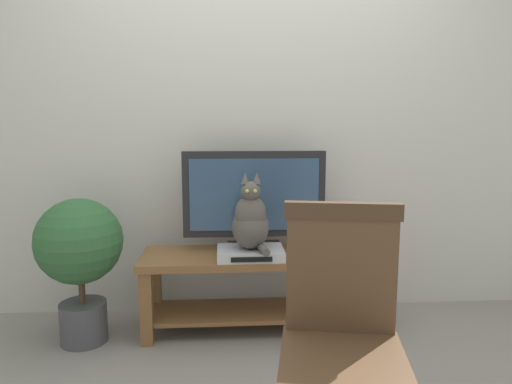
{
  "coord_description": "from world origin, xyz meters",
  "views": [
    {
      "loc": [
        -0.17,
        -2.19,
        1.24
      ],
      "look_at": [
        0.0,
        0.4,
        0.84
      ],
      "focal_mm": 32.44,
      "sensor_mm": 36.0,
      "label": 1
    }
  ],
  "objects_px": {
    "tv_stand": "(255,277)",
    "wooden_chair": "(342,325)",
    "cat": "(251,221)",
    "media_box": "(250,253)",
    "potted_plant": "(80,252)",
    "tv": "(254,198)",
    "book_stack": "(340,243)"
  },
  "relations": [
    {
      "from": "tv_stand",
      "to": "wooden_chair",
      "type": "relative_size",
      "value": 1.39
    },
    {
      "from": "tv_stand",
      "to": "cat",
      "type": "distance_m",
      "value": 0.38
    },
    {
      "from": "media_box",
      "to": "potted_plant",
      "type": "distance_m",
      "value": 0.95
    },
    {
      "from": "tv",
      "to": "cat",
      "type": "xyz_separation_m",
      "value": [
        -0.03,
        -0.19,
        -0.1
      ]
    },
    {
      "from": "tv",
      "to": "media_box",
      "type": "relative_size",
      "value": 2.26
    },
    {
      "from": "tv_stand",
      "to": "media_box",
      "type": "xyz_separation_m",
      "value": [
        -0.03,
        -0.09,
        0.17
      ]
    },
    {
      "from": "wooden_chair",
      "to": "book_stack",
      "type": "height_order",
      "value": "wooden_chair"
    },
    {
      "from": "potted_plant",
      "to": "tv",
      "type": "bearing_deg",
      "value": 11.54
    },
    {
      "from": "tv_stand",
      "to": "cat",
      "type": "bearing_deg",
      "value": -108.61
    },
    {
      "from": "tv_stand",
      "to": "media_box",
      "type": "height_order",
      "value": "media_box"
    },
    {
      "from": "tv_stand",
      "to": "book_stack",
      "type": "bearing_deg",
      "value": -1.93
    },
    {
      "from": "media_box",
      "to": "wooden_chair",
      "type": "bearing_deg",
      "value": -77.06
    },
    {
      "from": "tv_stand",
      "to": "book_stack",
      "type": "xyz_separation_m",
      "value": [
        0.5,
        -0.02,
        0.2
      ]
    },
    {
      "from": "cat",
      "to": "wooden_chair",
      "type": "xyz_separation_m",
      "value": [
        0.25,
        -1.08,
        -0.13
      ]
    },
    {
      "from": "book_stack",
      "to": "potted_plant",
      "type": "distance_m",
      "value": 1.49
    },
    {
      "from": "tv",
      "to": "media_box",
      "type": "xyz_separation_m",
      "value": [
        -0.03,
        -0.18,
        -0.29
      ]
    },
    {
      "from": "tv_stand",
      "to": "cat",
      "type": "relative_size",
      "value": 3.05
    },
    {
      "from": "media_box",
      "to": "wooden_chair",
      "type": "height_order",
      "value": "wooden_chair"
    },
    {
      "from": "media_box",
      "to": "book_stack",
      "type": "relative_size",
      "value": 1.47
    },
    {
      "from": "cat",
      "to": "tv_stand",
      "type": "bearing_deg",
      "value": 71.39
    },
    {
      "from": "book_stack",
      "to": "tv",
      "type": "bearing_deg",
      "value": 167.6
    },
    {
      "from": "media_box",
      "to": "cat",
      "type": "xyz_separation_m",
      "value": [
        0.0,
        -0.01,
        0.19
      ]
    },
    {
      "from": "tv",
      "to": "cat",
      "type": "distance_m",
      "value": 0.22
    },
    {
      "from": "tv",
      "to": "book_stack",
      "type": "xyz_separation_m",
      "value": [
        0.5,
        -0.11,
        -0.26
      ]
    },
    {
      "from": "wooden_chair",
      "to": "media_box",
      "type": "bearing_deg",
      "value": 102.94
    },
    {
      "from": "tv",
      "to": "media_box",
      "type": "height_order",
      "value": "tv"
    },
    {
      "from": "tv",
      "to": "wooden_chair",
      "type": "xyz_separation_m",
      "value": [
        0.22,
        -1.28,
        -0.23
      ]
    },
    {
      "from": "media_box",
      "to": "potted_plant",
      "type": "xyz_separation_m",
      "value": [
        -0.95,
        -0.02,
        0.03
      ]
    },
    {
      "from": "media_box",
      "to": "book_stack",
      "type": "height_order",
      "value": "book_stack"
    },
    {
      "from": "tv",
      "to": "book_stack",
      "type": "bearing_deg",
      "value": -12.4
    },
    {
      "from": "tv_stand",
      "to": "potted_plant",
      "type": "relative_size",
      "value": 1.62
    },
    {
      "from": "tv_stand",
      "to": "tv",
      "type": "height_order",
      "value": "tv"
    }
  ]
}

